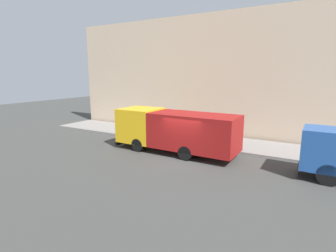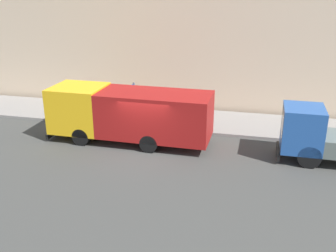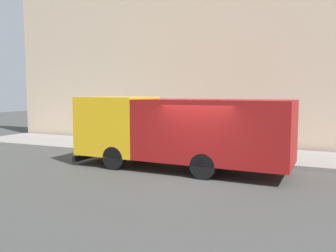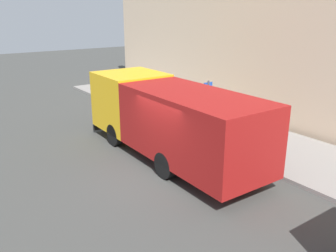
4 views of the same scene
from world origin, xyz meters
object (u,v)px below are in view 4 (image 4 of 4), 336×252
at_px(pedestrian_walking, 212,115).
at_px(pedestrian_standing, 264,125).
at_px(large_utility_truck, 169,117).
at_px(street_sign_post, 208,104).

distance_m(pedestrian_walking, pedestrian_standing, 2.22).
bearing_deg(large_utility_truck, pedestrian_standing, -24.04).
height_order(pedestrian_standing, street_sign_post, street_sign_post).
relative_size(pedestrian_walking, pedestrian_standing, 1.02).
xyz_separation_m(pedestrian_walking, pedestrian_standing, (0.75, -2.09, -0.02)).
xyz_separation_m(pedestrian_walking, street_sign_post, (-0.30, -0.03, 0.51)).
bearing_deg(street_sign_post, large_utility_truck, -167.94).
xyz_separation_m(large_utility_truck, pedestrian_standing, (3.35, -1.57, -0.53)).
xyz_separation_m(large_utility_truck, pedestrian_walking, (2.60, 0.52, -0.51)).
relative_size(large_utility_truck, street_sign_post, 3.49).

